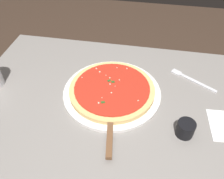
{
  "coord_description": "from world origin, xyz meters",
  "views": [
    {
      "loc": [
        0.12,
        -0.54,
        1.32
      ],
      "look_at": [
        0.02,
        0.04,
        0.74
      ],
      "focal_mm": 37.46,
      "sensor_mm": 36.0,
      "label": 1
    }
  ],
  "objects_px": {
    "pizza_server": "(110,128)",
    "serving_plate": "(112,92)",
    "fork": "(191,79)",
    "cup_small_sauce": "(185,129)",
    "pizza": "(112,89)"
  },
  "relations": [
    {
      "from": "pizza_server",
      "to": "serving_plate",
      "type": "bearing_deg",
      "value": 98.37
    },
    {
      "from": "fork",
      "to": "serving_plate",
      "type": "bearing_deg",
      "value": -155.82
    },
    {
      "from": "serving_plate",
      "to": "cup_small_sauce",
      "type": "xyz_separation_m",
      "value": [
        0.25,
        -0.13,
        0.02
      ]
    },
    {
      "from": "serving_plate",
      "to": "cup_small_sauce",
      "type": "bearing_deg",
      "value": -28.02
    },
    {
      "from": "serving_plate",
      "to": "pizza",
      "type": "relative_size",
      "value": 1.15
    },
    {
      "from": "serving_plate",
      "to": "pizza_server",
      "type": "distance_m",
      "value": 0.17
    },
    {
      "from": "serving_plate",
      "to": "fork",
      "type": "distance_m",
      "value": 0.31
    },
    {
      "from": "fork",
      "to": "pizza",
      "type": "bearing_deg",
      "value": -155.82
    },
    {
      "from": "pizza_server",
      "to": "cup_small_sauce",
      "type": "distance_m",
      "value": 0.23
    },
    {
      "from": "cup_small_sauce",
      "to": "fork",
      "type": "distance_m",
      "value": 0.26
    },
    {
      "from": "serving_plate",
      "to": "cup_small_sauce",
      "type": "relative_size",
      "value": 6.4
    },
    {
      "from": "serving_plate",
      "to": "fork",
      "type": "relative_size",
      "value": 2.08
    },
    {
      "from": "serving_plate",
      "to": "pizza",
      "type": "distance_m",
      "value": 0.02
    },
    {
      "from": "serving_plate",
      "to": "pizza_server",
      "type": "xyz_separation_m",
      "value": [
        0.02,
        -0.16,
        0.01
      ]
    },
    {
      "from": "serving_plate",
      "to": "pizza_server",
      "type": "bearing_deg",
      "value": -81.63
    }
  ]
}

